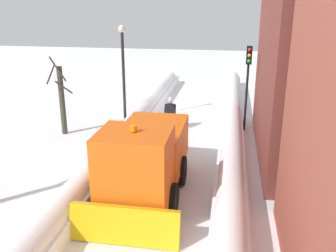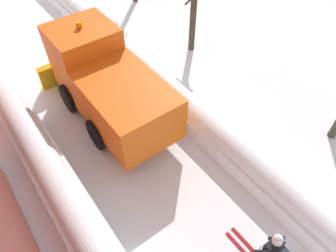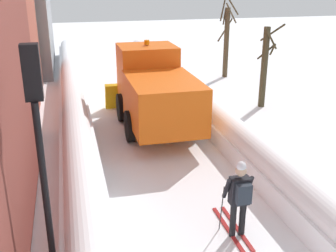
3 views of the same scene
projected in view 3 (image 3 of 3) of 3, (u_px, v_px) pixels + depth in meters
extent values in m
plane|color=white|center=(152.00, 142.00, 14.18)|extent=(80.00, 80.00, 0.00)
cube|color=white|center=(77.00, 139.00, 13.47)|extent=(1.10, 36.00, 0.76)
cylinder|color=white|center=(76.00, 128.00, 13.34)|extent=(0.90, 34.20, 0.90)
cube|color=white|center=(221.00, 128.00, 14.66)|extent=(1.10, 36.00, 0.58)
cylinder|color=white|center=(221.00, 120.00, 14.56)|extent=(0.90, 34.20, 0.90)
cube|color=orange|center=(163.00, 102.00, 13.87)|extent=(2.30, 3.40, 1.60)
cube|color=orange|center=(147.00, 74.00, 16.21)|extent=(2.20, 2.00, 2.30)
cube|color=black|center=(143.00, 57.00, 16.90)|extent=(1.85, 0.06, 1.01)
cube|color=gold|center=(142.00, 94.00, 17.85)|extent=(3.20, 0.46, 1.13)
cylinder|color=orange|center=(147.00, 42.00, 15.77)|extent=(0.20, 0.20, 0.18)
cylinder|color=black|center=(121.00, 107.00, 16.09)|extent=(0.25, 1.10, 1.10)
cylinder|color=black|center=(177.00, 103.00, 16.61)|extent=(0.25, 1.10, 1.10)
cylinder|color=black|center=(130.00, 126.00, 14.09)|extent=(0.25, 1.10, 1.10)
cylinder|color=black|center=(193.00, 121.00, 14.61)|extent=(0.25, 1.10, 1.10)
cylinder|color=black|center=(233.00, 220.00, 8.93)|extent=(0.14, 0.14, 0.82)
cylinder|color=black|center=(242.00, 219.00, 8.98)|extent=(0.14, 0.14, 0.82)
cube|color=black|center=(240.00, 191.00, 8.70)|extent=(0.42, 0.26, 0.62)
cube|color=#262D38|center=(244.00, 194.00, 8.50)|extent=(0.32, 0.16, 0.44)
sphere|color=tan|center=(241.00, 171.00, 8.54)|extent=(0.24, 0.24, 0.24)
sphere|color=silver|center=(241.00, 167.00, 8.50)|extent=(0.22, 0.22, 0.22)
cylinder|color=black|center=(227.00, 189.00, 8.72)|extent=(0.09, 0.33, 0.56)
cylinder|color=black|center=(249.00, 186.00, 8.84)|extent=(0.09, 0.33, 0.56)
cube|color=maroon|center=(228.00, 229.00, 9.29)|extent=(0.09, 1.80, 0.03)
cube|color=maroon|center=(237.00, 228.00, 9.34)|extent=(0.09, 1.80, 0.03)
cylinder|color=#262628|center=(222.00, 208.00, 9.02)|extent=(0.02, 0.19, 1.19)
cylinder|color=#262628|center=(247.00, 205.00, 9.16)|extent=(0.02, 0.19, 1.19)
cylinder|color=black|center=(46.00, 201.00, 7.03)|extent=(0.12, 0.12, 3.58)
cube|color=black|center=(32.00, 72.00, 6.38)|extent=(0.28, 0.24, 0.90)
sphere|color=red|center=(30.00, 53.00, 6.40)|extent=(0.18, 0.18, 0.18)
sphere|color=gold|center=(32.00, 71.00, 6.50)|extent=(0.18, 0.18, 0.18)
sphere|color=green|center=(34.00, 88.00, 6.60)|extent=(0.18, 0.18, 0.18)
cylinder|color=#3D3522|center=(264.00, 68.00, 17.46)|extent=(0.28, 0.28, 3.46)
cylinder|color=#3D3522|center=(273.00, 50.00, 17.14)|extent=(0.32, 0.83, 0.65)
cylinder|color=#3D3522|center=(271.00, 38.00, 16.81)|extent=(0.75, 0.31, 0.97)
cylinder|color=#3D3522|center=(266.00, 52.00, 17.45)|extent=(0.63, 0.48, 0.73)
cylinder|color=#3D3522|center=(272.00, 33.00, 17.24)|extent=(0.56, 1.16, 0.88)
cylinder|color=#473825|center=(226.00, 43.00, 22.66)|extent=(0.28, 0.28, 3.83)
cylinder|color=#473825|center=(231.00, 13.00, 21.88)|extent=(0.81, 0.39, 1.12)
cylinder|color=#473825|center=(225.00, 30.00, 22.67)|extent=(0.86, 0.09, 1.27)
cylinder|color=#473825|center=(223.00, 9.00, 22.14)|extent=(0.57, 0.70, 1.27)
cylinder|color=#473825|center=(225.00, 16.00, 22.22)|extent=(0.36, 0.47, 0.89)
cylinder|color=#473825|center=(233.00, 6.00, 21.71)|extent=(0.93, 0.52, 1.04)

